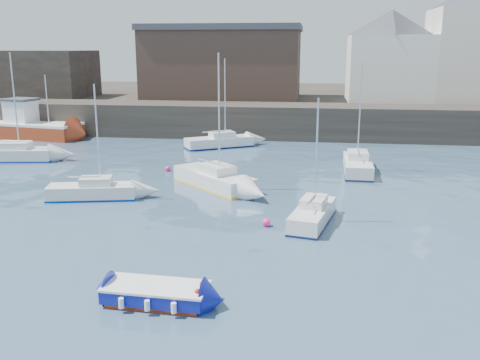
# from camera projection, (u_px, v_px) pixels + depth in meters

# --- Properties ---
(water) EXTENTS (220.00, 220.00, 0.00)m
(water) POSITION_uv_depth(u_px,v_px,m) (187.00, 321.00, 16.41)
(water) COLOR #2D4760
(water) RESTS_ON ground
(quay_wall) EXTENTS (90.00, 5.00, 3.00)m
(quay_wall) POSITION_uv_depth(u_px,v_px,m) (273.00, 121.00, 49.69)
(quay_wall) COLOR #28231E
(quay_wall) RESTS_ON ground
(land_strip) EXTENTS (90.00, 32.00, 2.80)m
(land_strip) POSITION_uv_depth(u_px,v_px,m) (284.00, 103.00, 67.02)
(land_strip) COLOR #28231E
(land_strip) RESTS_ON ground
(bldg_east_d) EXTENTS (11.14, 11.14, 8.95)m
(bldg_east_d) POSITION_uv_depth(u_px,v_px,m) (390.00, 55.00, 53.08)
(bldg_east_d) COLOR white
(bldg_east_d) RESTS_ON land_strip
(warehouse) EXTENTS (16.40, 10.40, 7.60)m
(warehouse) POSITION_uv_depth(u_px,v_px,m) (224.00, 62.00, 56.93)
(warehouse) COLOR #3D2D26
(warehouse) RESTS_ON land_strip
(bldg_west) EXTENTS (14.00, 8.00, 5.00)m
(bldg_west) POSITION_uv_depth(u_px,v_px,m) (26.00, 74.00, 59.17)
(bldg_west) COLOR #353028
(bldg_west) RESTS_ON land_strip
(blue_dinghy) EXTENTS (3.50, 1.90, 0.65)m
(blue_dinghy) POSITION_uv_depth(u_px,v_px,m) (156.00, 293.00, 17.44)
(blue_dinghy) COLOR #993317
(blue_dinghy) RESTS_ON ground
(fishing_boat) EXTENTS (9.14, 4.73, 5.77)m
(fishing_boat) POSITION_uv_depth(u_px,v_px,m) (32.00, 126.00, 49.37)
(fishing_boat) COLOR #993317
(fishing_boat) RESTS_ON ground
(sailboat_a) EXTENTS (5.05, 2.55, 6.28)m
(sailboat_a) POSITION_uv_depth(u_px,v_px,m) (93.00, 191.00, 29.54)
(sailboat_a) COLOR silver
(sailboat_a) RESTS_ON ground
(sailboat_b) EXTENTS (5.73, 5.68, 7.87)m
(sailboat_b) POSITION_uv_depth(u_px,v_px,m) (214.00, 179.00, 32.01)
(sailboat_b) COLOR silver
(sailboat_b) RESTS_ON ground
(sailboat_c) EXTENTS (2.36, 4.69, 5.91)m
(sailboat_c) POSITION_uv_depth(u_px,v_px,m) (313.00, 214.00, 25.36)
(sailboat_c) COLOR silver
(sailboat_c) RESTS_ON ground
(sailboat_e) EXTENTS (6.29, 2.84, 7.81)m
(sailboat_e) POSITION_uv_depth(u_px,v_px,m) (12.00, 154.00, 39.43)
(sailboat_e) COLOR silver
(sailboat_e) RESTS_ON ground
(sailboat_f) EXTENTS (1.89, 5.56, 7.18)m
(sailboat_f) POSITION_uv_depth(u_px,v_px,m) (357.00, 165.00, 35.76)
(sailboat_f) COLOR silver
(sailboat_f) RESTS_ON ground
(sailboat_h) EXTENTS (5.79, 4.44, 7.28)m
(sailboat_h) POSITION_uv_depth(u_px,v_px,m) (219.00, 142.00, 44.72)
(sailboat_h) COLOR silver
(sailboat_h) RESTS_ON ground
(buoy_mid) EXTENTS (0.41, 0.41, 0.41)m
(buoy_mid) POSITION_uv_depth(u_px,v_px,m) (266.00, 226.00, 25.07)
(buoy_mid) COLOR #FB227D
(buoy_mid) RESTS_ON ground
(buoy_far) EXTENTS (0.37, 0.37, 0.37)m
(buoy_far) POSITION_uv_depth(u_px,v_px,m) (168.00, 171.00, 36.23)
(buoy_far) COLOR #FB227D
(buoy_far) RESTS_ON ground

